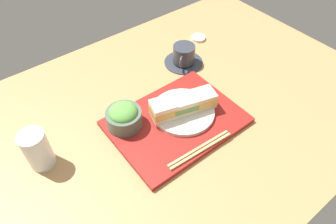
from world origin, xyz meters
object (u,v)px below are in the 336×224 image
(sandwich_far, at_px, (203,99))
(small_sauce_dish, at_px, (198,38))
(sandwich_plate, at_px, (183,111))
(drinking_glass, at_px, (37,150))
(salad_bowl, at_px, (124,116))
(coffee_cup, at_px, (184,56))
(sandwich_middle, at_px, (183,104))
(chopsticks_pair, at_px, (200,149))
(sandwich_near, at_px, (163,110))

(sandwich_far, xyz_separation_m, small_sauce_dish, (0.27, 0.32, -0.05))
(sandwich_plate, relative_size, drinking_glass, 1.65)
(sandwich_far, distance_m, salad_bowl, 0.25)
(coffee_cup, bearing_deg, salad_bowl, -158.53)
(sandwich_far, bearing_deg, drinking_glass, 165.71)
(sandwich_middle, relative_size, chopsticks_pair, 0.43)
(sandwich_plate, bearing_deg, drinking_glass, 165.87)
(salad_bowl, height_order, coffee_cup, salad_bowl)
(sandwich_far, bearing_deg, small_sauce_dish, 49.66)
(chopsticks_pair, bearing_deg, small_sauce_dish, 48.62)
(salad_bowl, bearing_deg, chopsticks_pair, -61.45)
(sandwich_near, relative_size, sandwich_middle, 0.95)
(sandwich_plate, relative_size, coffee_cup, 1.36)
(sandwich_plate, relative_size, small_sauce_dish, 3.35)
(sandwich_middle, bearing_deg, chopsticks_pair, -111.20)
(sandwich_near, bearing_deg, sandwich_plate, -15.33)
(sandwich_middle, xyz_separation_m, sandwich_far, (0.06, -0.02, -0.00))
(coffee_cup, bearing_deg, sandwich_plate, -130.34)
(sandwich_plate, height_order, chopsticks_pair, sandwich_plate)
(sandwich_near, bearing_deg, small_sauce_dish, 35.17)
(sandwich_middle, relative_size, sandwich_far, 1.00)
(sandwich_middle, distance_m, sandwich_far, 0.07)
(chopsticks_pair, distance_m, drinking_glass, 0.45)
(sandwich_plate, bearing_deg, sandwich_near, 164.67)
(small_sauce_dish, bearing_deg, sandwich_plate, -138.17)
(sandwich_near, height_order, drinking_glass, drinking_glass)
(salad_bowl, relative_size, coffee_cup, 0.73)
(chopsticks_pair, bearing_deg, sandwich_far, 46.14)
(sandwich_plate, bearing_deg, small_sauce_dish, 41.83)
(chopsticks_pair, xyz_separation_m, small_sauce_dish, (0.39, 0.44, -0.01))
(sandwich_near, distance_m, sandwich_middle, 0.07)
(sandwich_plate, xyz_separation_m, drinking_glass, (-0.43, 0.11, 0.04))
(sandwich_plate, height_order, salad_bowl, salad_bowl)
(chopsticks_pair, xyz_separation_m, drinking_glass, (-0.37, 0.25, 0.04))
(sandwich_plate, xyz_separation_m, chopsticks_pair, (-0.06, -0.14, -0.00))
(sandwich_far, bearing_deg, sandwich_plate, 164.67)
(sandwich_middle, height_order, chopsticks_pair, sandwich_middle)
(sandwich_middle, bearing_deg, small_sauce_dish, 41.83)
(drinking_glass, height_order, small_sauce_dish, drinking_glass)
(salad_bowl, xyz_separation_m, coffee_cup, (0.35, 0.14, -0.02))
(sandwich_plate, xyz_separation_m, sandwich_far, (0.06, -0.02, 0.03))
(sandwich_far, relative_size, drinking_glass, 0.77)
(coffee_cup, bearing_deg, small_sauce_dish, 29.45)
(sandwich_middle, bearing_deg, sandwich_far, -15.33)
(drinking_glass, bearing_deg, sandwich_near, -13.91)
(sandwich_plate, bearing_deg, coffee_cup, 49.66)
(sandwich_far, distance_m, drinking_glass, 0.51)
(coffee_cup, height_order, small_sauce_dish, coffee_cup)
(sandwich_middle, relative_size, coffee_cup, 0.63)
(coffee_cup, xyz_separation_m, drinking_glass, (-0.60, -0.10, 0.03))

